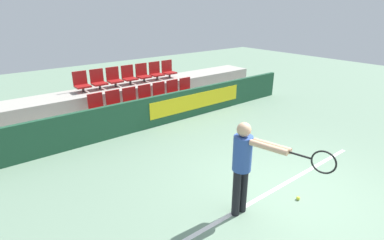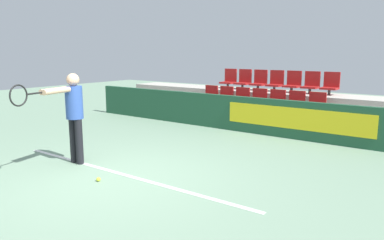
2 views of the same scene
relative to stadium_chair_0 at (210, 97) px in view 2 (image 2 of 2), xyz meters
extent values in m
plane|color=gray|center=(1.51, -5.10, -0.69)|extent=(30.00, 30.00, 0.00)
cube|color=white|center=(1.51, -4.81, -0.69)|extent=(5.05, 0.08, 0.01)
cube|color=#1E4C33|center=(1.51, -0.73, -0.25)|extent=(10.07, 0.12, 0.87)
cube|color=yellow|center=(2.84, -0.80, -0.21)|extent=(3.39, 0.02, 0.48)
cube|color=#ADA89E|center=(1.51, -0.12, -0.47)|extent=(9.67, 1.05, 0.43)
cube|color=#ADA89E|center=(1.51, 0.92, -0.26)|extent=(9.67, 1.05, 0.86)
cylinder|color=#333333|center=(0.00, -0.07, -0.19)|extent=(0.07, 0.07, 0.14)
cube|color=#A31919|center=(0.00, -0.07, -0.09)|extent=(0.41, 0.37, 0.05)
cube|color=#A31919|center=(0.00, 0.09, 0.13)|extent=(0.41, 0.04, 0.39)
cylinder|color=#333333|center=(0.50, -0.07, -0.19)|extent=(0.07, 0.07, 0.14)
cube|color=#A31919|center=(0.50, -0.07, -0.09)|extent=(0.41, 0.37, 0.05)
cube|color=#A31919|center=(0.50, 0.09, 0.13)|extent=(0.41, 0.04, 0.39)
cylinder|color=#333333|center=(1.01, -0.07, -0.19)|extent=(0.07, 0.07, 0.14)
cube|color=#A31919|center=(1.01, -0.07, -0.09)|extent=(0.41, 0.37, 0.05)
cube|color=#A31919|center=(1.01, 0.09, 0.13)|extent=(0.41, 0.04, 0.39)
cylinder|color=#333333|center=(1.51, -0.07, -0.19)|extent=(0.07, 0.07, 0.14)
cube|color=#A31919|center=(1.51, -0.07, -0.09)|extent=(0.41, 0.37, 0.05)
cube|color=#A31919|center=(1.51, 0.09, 0.13)|extent=(0.41, 0.04, 0.39)
cylinder|color=#333333|center=(2.02, -0.07, -0.19)|extent=(0.07, 0.07, 0.14)
cube|color=#A31919|center=(2.02, -0.07, -0.09)|extent=(0.41, 0.37, 0.05)
cube|color=#A31919|center=(2.02, 0.09, 0.13)|extent=(0.41, 0.04, 0.39)
cylinder|color=#333333|center=(2.52, -0.07, -0.19)|extent=(0.07, 0.07, 0.14)
cube|color=#A31919|center=(2.52, -0.07, -0.09)|extent=(0.41, 0.37, 0.05)
cube|color=#A31919|center=(2.52, 0.09, 0.13)|extent=(0.41, 0.04, 0.39)
cylinder|color=#333333|center=(3.03, -0.07, -0.19)|extent=(0.07, 0.07, 0.14)
cube|color=#A31919|center=(3.03, -0.07, -0.09)|extent=(0.41, 0.37, 0.05)
cube|color=#A31919|center=(3.03, 0.09, 0.13)|extent=(0.41, 0.04, 0.39)
cylinder|color=#333333|center=(0.00, 0.98, 0.24)|extent=(0.07, 0.07, 0.14)
cube|color=#A31919|center=(0.00, 0.98, 0.34)|extent=(0.41, 0.37, 0.05)
cube|color=#A31919|center=(0.00, 1.14, 0.56)|extent=(0.41, 0.04, 0.39)
cylinder|color=#333333|center=(0.50, 0.98, 0.24)|extent=(0.07, 0.07, 0.14)
cube|color=#A31919|center=(0.50, 0.98, 0.34)|extent=(0.41, 0.37, 0.05)
cube|color=#A31919|center=(0.50, 1.14, 0.56)|extent=(0.41, 0.04, 0.39)
cylinder|color=#333333|center=(1.01, 0.98, 0.24)|extent=(0.07, 0.07, 0.14)
cube|color=#A31919|center=(1.01, 0.98, 0.34)|extent=(0.41, 0.37, 0.05)
cube|color=#A31919|center=(1.01, 1.14, 0.56)|extent=(0.41, 0.04, 0.39)
cylinder|color=#333333|center=(1.51, 0.98, 0.24)|extent=(0.07, 0.07, 0.14)
cube|color=#A31919|center=(1.51, 0.98, 0.34)|extent=(0.41, 0.37, 0.05)
cube|color=#A31919|center=(1.51, 1.14, 0.56)|extent=(0.41, 0.04, 0.39)
cylinder|color=#333333|center=(2.02, 0.98, 0.24)|extent=(0.07, 0.07, 0.14)
cube|color=#A31919|center=(2.02, 0.98, 0.34)|extent=(0.41, 0.37, 0.05)
cube|color=#A31919|center=(2.02, 1.14, 0.56)|extent=(0.41, 0.04, 0.39)
cylinder|color=#333333|center=(2.52, 0.98, 0.24)|extent=(0.07, 0.07, 0.14)
cube|color=#A31919|center=(2.52, 0.98, 0.34)|extent=(0.41, 0.37, 0.05)
cube|color=#A31919|center=(2.52, 1.14, 0.56)|extent=(0.41, 0.04, 0.39)
cylinder|color=#333333|center=(3.03, 0.98, 0.24)|extent=(0.07, 0.07, 0.14)
cube|color=#A31919|center=(3.03, 0.98, 0.34)|extent=(0.41, 0.37, 0.05)
cube|color=#A31919|center=(3.03, 1.14, 0.56)|extent=(0.41, 0.04, 0.39)
cylinder|color=black|center=(0.32, -4.84, -0.29)|extent=(0.13, 0.13, 0.81)
cylinder|color=black|center=(0.49, -4.84, -0.29)|extent=(0.13, 0.13, 0.81)
cylinder|color=#2D4C99|center=(0.41, -4.84, 0.40)|extent=(0.29, 0.29, 0.57)
sphere|color=tan|center=(0.41, -4.84, 0.79)|extent=(0.22, 0.22, 0.22)
cylinder|color=tan|center=(0.46, -5.26, 0.64)|extent=(0.22, 0.57, 0.09)
cylinder|color=tan|center=(0.54, -5.26, 0.64)|extent=(0.22, 0.57, 0.09)
cylinder|color=black|center=(0.60, -5.68, 0.64)|extent=(0.10, 0.30, 0.03)
torus|color=black|center=(0.67, -5.97, 0.64)|extent=(0.10, 0.32, 0.32)
sphere|color=#CCDB33|center=(1.48, -5.26, -0.66)|extent=(0.07, 0.07, 0.07)
camera|label=1|loc=(-2.73, -7.57, 2.50)|focal=28.00mm
camera|label=2|loc=(5.88, -8.80, 1.27)|focal=35.00mm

